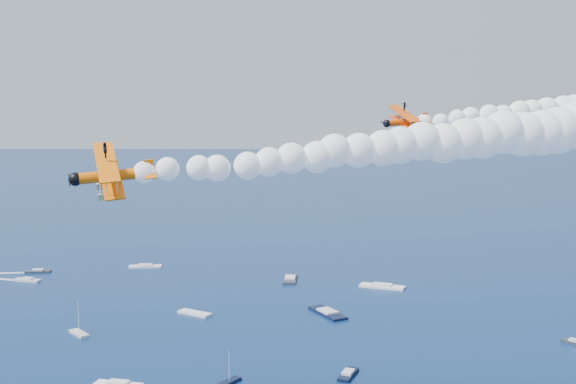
{
  "coord_description": "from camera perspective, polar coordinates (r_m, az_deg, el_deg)",
  "views": [
    {
      "loc": [
        2.38,
        -65.03,
        59.87
      ],
      "look_at": [
        2.63,
        22.2,
        49.31
      ],
      "focal_mm": 44.31,
      "sensor_mm": 36.0,
      "label": 1
    }
  ],
  "objects": [
    {
      "name": "biplane_lead",
      "position": [
        105.69,
        9.48,
        5.58
      ],
      "size": [
        9.06,
        10.59,
        7.38
      ],
      "primitive_type": null,
      "rotation": [
        -0.3,
        0.07,
        3.41
      ],
      "color": "#FF4D05"
    },
    {
      "name": "biplane_trail",
      "position": [
        72.66,
        -13.8,
        1.29
      ],
      "size": [
        11.05,
        12.84,
        9.15
      ],
      "primitive_type": null,
      "rotation": [
        -0.35,
        0.07,
        3.44
      ],
      "color": "#FF6D05"
    },
    {
      "name": "smoke_trail_trail",
      "position": [
        82.48,
        11.64,
        3.91
      ],
      "size": [
        73.43,
        44.73,
        12.26
      ],
      "primitive_type": null,
      "rotation": [
        0.0,
        0.0,
        3.44
      ],
      "color": "white"
    },
    {
      "name": "spectator_boats",
      "position": [
        196.96,
        0.67,
        -10.69
      ],
      "size": [
        240.06,
        166.44,
        0.7
      ],
      "color": "silver",
      "rests_on": "ground"
    },
    {
      "name": "boat_wakes",
      "position": [
        214.31,
        -8.83,
        -9.39
      ],
      "size": [
        277.0,
        162.12,
        0.04
      ],
      "color": "white",
      "rests_on": "ground"
    }
  ]
}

